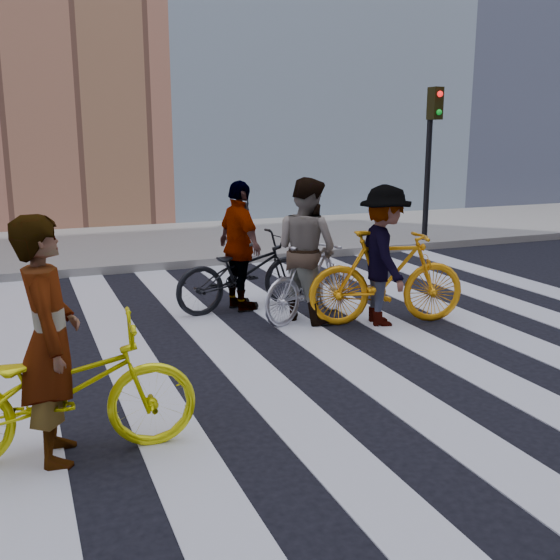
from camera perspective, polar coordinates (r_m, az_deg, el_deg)
ground at (r=7.84m, az=7.94°, el=-5.41°), size 100.00×100.00×0.00m
sidewalk_far at (r=14.63m, az=-6.82°, el=3.42°), size 100.00×5.00×0.15m
zebra_crosswalk at (r=7.84m, az=7.95°, el=-5.37°), size 8.25×10.00×0.01m
traffic_signal at (r=14.32m, az=13.04°, el=11.86°), size 0.22×0.42×3.33m
bike_yellow_left at (r=5.25m, az=-18.57°, el=-9.15°), size 2.07×0.86×1.06m
bike_silver_mid at (r=8.61m, az=2.60°, el=-0.13°), size 1.74×1.15×1.02m
bike_yellow_right at (r=8.48m, az=9.27°, el=0.22°), size 2.12×1.04×1.23m
bike_dark_rear at (r=9.09m, az=-3.18°, el=0.71°), size 2.12×1.02×1.07m
rider_left at (r=5.12m, az=-19.44°, el=-5.00°), size 0.50×0.72×1.87m
rider_mid at (r=8.51m, az=2.32°, el=2.64°), size 1.03×1.12×1.87m
rider_right at (r=8.40m, az=9.05°, el=2.08°), size 0.92×1.28×1.79m
rider_rear at (r=9.01m, az=-3.51°, el=2.95°), size 0.60×1.11×1.80m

